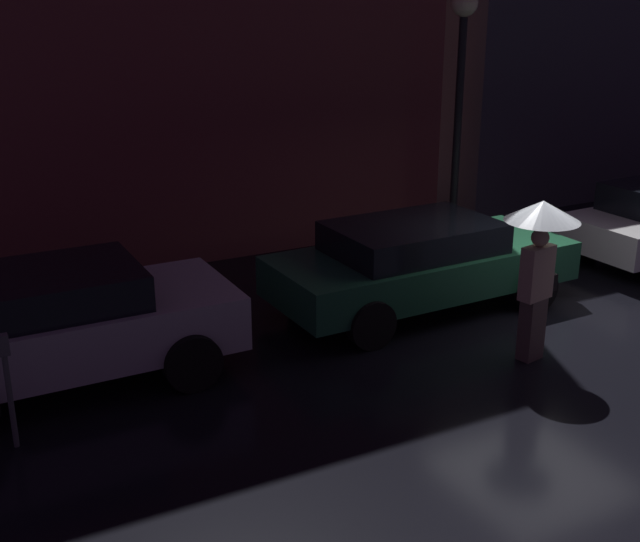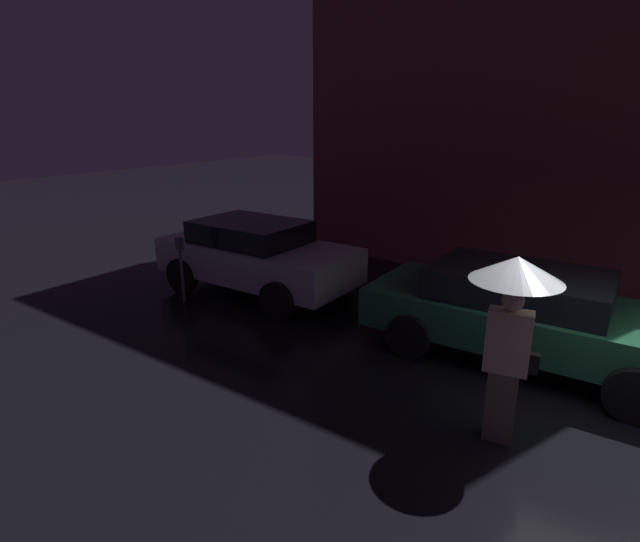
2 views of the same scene
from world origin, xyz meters
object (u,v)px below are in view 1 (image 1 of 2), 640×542
object	(u,v)px
parked_car_green	(420,262)
street_lamp_near	(461,67)
pedestrian_with_umbrella	(540,242)
parking_meter	(7,379)
parked_car_silver	(63,323)

from	to	relation	value
parked_car_green	street_lamp_near	bearing A→B (deg)	42.78
pedestrian_with_umbrella	street_lamp_near	world-z (taller)	street_lamp_near
parking_meter	street_lamp_near	xyz separation A→B (m)	(8.16, 3.41, 2.52)
parked_car_silver	parking_meter	bearing A→B (deg)	-122.65
pedestrian_with_umbrella	parked_car_silver	bearing A→B (deg)	-31.98
parked_car_green	street_lamp_near	distance (m)	3.98
parked_car_green	street_lamp_near	size ratio (longest dim) A/B	1.02
pedestrian_with_umbrella	parked_car_green	bearing A→B (deg)	-93.55
parked_car_silver	street_lamp_near	size ratio (longest dim) A/B	0.89
pedestrian_with_umbrella	street_lamp_near	size ratio (longest dim) A/B	0.46
parked_car_silver	pedestrian_with_umbrella	bearing A→B (deg)	-21.34
pedestrian_with_umbrella	parking_meter	xyz separation A→B (m)	(-6.27, 0.86, -0.79)
street_lamp_near	pedestrian_with_umbrella	bearing A→B (deg)	-113.92
parking_meter	street_lamp_near	bearing A→B (deg)	22.69
parked_car_silver	parked_car_green	xyz separation A→B (m)	(5.20, 0.05, -0.05)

